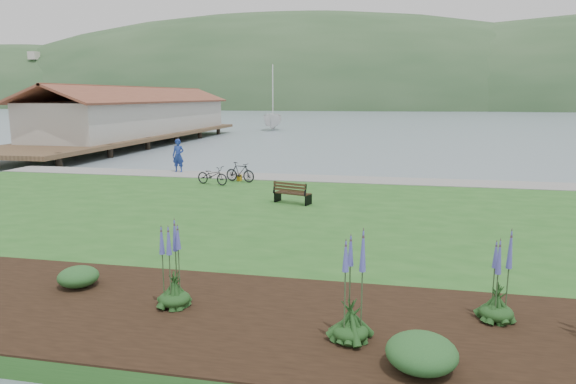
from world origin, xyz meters
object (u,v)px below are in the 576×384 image
Objects in this scene: person at (178,153)px; bicycle_a at (212,175)px; park_bench at (292,193)px; sailboat at (273,130)px.

person reaches higher than bicycle_a.
park_bench is 0.91× the size of bicycle_a.
bicycle_a is 45.42m from sailboat.
person reaches higher than park_bench.
bicycle_a is at bearing -43.74° from person.
bicycle_a is (-4.53, 3.53, 0.00)m from park_bench.
park_bench is 49.82m from sailboat.
sailboat reaches higher than bicycle_a.
person is (-7.71, 6.87, 0.63)m from park_bench.
sailboat is at bearing 122.57° from park_bench.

